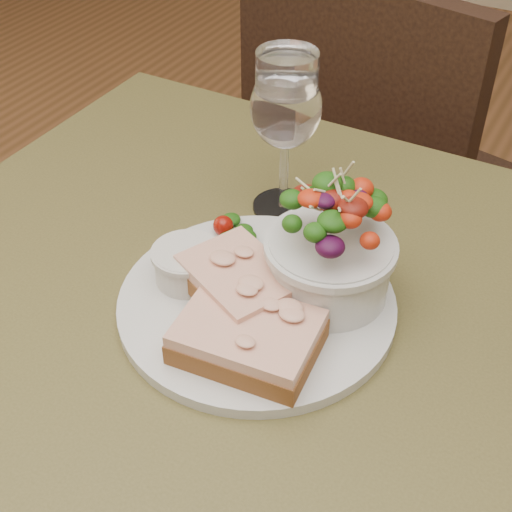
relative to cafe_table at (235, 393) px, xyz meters
The scene contains 9 objects.
cafe_table is the anchor object (origin of this frame).
chair_far 0.79m from the cafe_table, 95.28° to the left, with size 0.50×0.50×0.90m.
dinner_plate 0.11m from the cafe_table, 74.50° to the left, with size 0.27×0.27×0.01m, color silver.
sandwich_front 0.14m from the cafe_table, 42.30° to the right, with size 0.13×0.10×0.03m.
sandwich_back 0.14m from the cafe_table, 102.09° to the left, with size 0.13×0.12×0.03m.
ramekin 0.15m from the cafe_table, 159.66° to the left, with size 0.06×0.06×0.04m.
salad_bowl 0.20m from the cafe_table, 49.50° to the left, with size 0.12×0.12×0.13m.
garnish 0.17m from the cafe_table, 119.44° to the left, with size 0.05×0.04×0.02m.
wine_glass 0.30m from the cafe_table, 103.10° to the left, with size 0.08×0.08×0.18m.
Camera 1 is at (0.25, -0.41, 1.23)m, focal length 50.00 mm.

